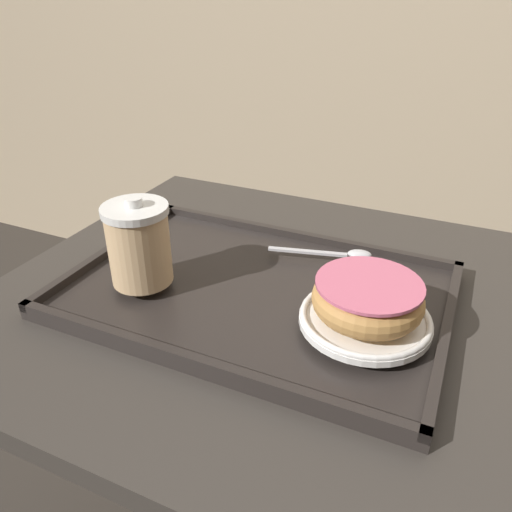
{
  "coord_description": "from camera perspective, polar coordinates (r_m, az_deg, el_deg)",
  "views": [
    {
      "loc": [
        0.21,
        -0.55,
        1.14
      ],
      "look_at": [
        -0.03,
        -0.02,
        0.82
      ],
      "focal_mm": 35.0,
      "sensor_mm": 36.0,
      "label": 1
    }
  ],
  "objects": [
    {
      "name": "cafe_table",
      "position": [
        0.82,
        2.39,
        -15.3
      ],
      "size": [
        0.78,
        0.68,
        0.75
      ],
      "color": "#38332D",
      "rests_on": "ground_plane"
    },
    {
      "name": "serving_tray",
      "position": [
        0.69,
        -0.0,
        -4.13
      ],
      "size": [
        0.51,
        0.35,
        0.02
      ],
      "color": "#282321",
      "rests_on": "cafe_table"
    },
    {
      "name": "coffee_cup_front",
      "position": [
        0.67,
        -13.24,
        1.38
      ],
      "size": [
        0.09,
        0.09,
        0.12
      ],
      "color": "#E0B784",
      "rests_on": "serving_tray"
    },
    {
      "name": "plate_with_chocolate_donut",
      "position": [
        0.61,
        12.35,
        -7.01
      ],
      "size": [
        0.16,
        0.16,
        0.01
      ],
      "color": "white",
      "rests_on": "serving_tray"
    },
    {
      "name": "donut_chocolate_glazed",
      "position": [
        0.59,
        12.64,
        -4.74
      ],
      "size": [
        0.13,
        0.13,
        0.04
      ],
      "color": "tan",
      "rests_on": "plate_with_chocolate_donut"
    },
    {
      "name": "spoon",
      "position": [
        0.75,
        9.96,
        0.29
      ],
      "size": [
        0.15,
        0.05,
        0.01
      ],
      "rotation": [
        0.0,
        0.0,
        0.24
      ],
      "color": "silver",
      "rests_on": "serving_tray"
    }
  ]
}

